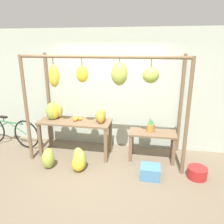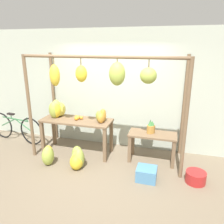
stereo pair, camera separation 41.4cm
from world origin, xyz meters
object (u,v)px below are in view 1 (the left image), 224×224
(banana_pile_ground_right, at_px, (79,160))
(fruit_crate_white, at_px, (150,172))
(banana_pile_on_table, at_px, (54,111))
(parked_bicycle, at_px, (9,131))
(papaya_pile, at_px, (101,116))
(blue_bucket, at_px, (197,173))
(orange_pile, at_px, (76,119))
(pineapple_cluster, at_px, (151,126))
(banana_pile_ground_left, at_px, (48,159))

(banana_pile_ground_right, relative_size, fruit_crate_white, 1.38)
(banana_pile_on_table, relative_size, parked_bicycle, 0.29)
(banana_pile_ground_right, distance_m, papaya_pile, 1.03)
(banana_pile_on_table, height_order, parked_bicycle, banana_pile_on_table)
(blue_bucket, height_order, parked_bicycle, parked_bicycle)
(banana_pile_ground_right, distance_m, fruit_crate_white, 1.43)
(banana_pile_ground_right, distance_m, parked_bicycle, 2.21)
(orange_pile, height_order, banana_pile_ground_right, orange_pile)
(banana_pile_ground_right, distance_m, blue_bucket, 2.31)
(parked_bicycle, height_order, papaya_pile, papaya_pile)
(papaya_pile, bearing_deg, orange_pile, -179.87)
(parked_bicycle, bearing_deg, orange_pile, -4.20)
(pineapple_cluster, bearing_deg, parked_bicycle, 179.12)
(blue_bucket, bearing_deg, parked_bicycle, 171.43)
(orange_pile, bearing_deg, banana_pile_ground_left, -118.26)
(fruit_crate_white, bearing_deg, papaya_pile, 148.15)
(orange_pile, xyz_separation_m, papaya_pile, (0.57, 0.00, 0.09))
(pineapple_cluster, bearing_deg, blue_bucket, -33.75)
(pineapple_cluster, distance_m, blue_bucket, 1.27)
(fruit_crate_white, height_order, papaya_pile, papaya_pile)
(fruit_crate_white, relative_size, parked_bicycle, 0.22)
(fruit_crate_white, bearing_deg, orange_pile, 157.81)
(fruit_crate_white, xyz_separation_m, parked_bicycle, (-3.49, 0.82, 0.25))
(banana_pile_ground_left, height_order, parked_bicycle, parked_bicycle)
(parked_bicycle, bearing_deg, blue_bucket, -8.57)
(banana_pile_on_table, xyz_separation_m, blue_bucket, (3.09, -0.56, -0.89))
(banana_pile_on_table, distance_m, papaya_pile, 1.11)
(banana_pile_ground_left, distance_m, blue_bucket, 2.94)
(banana_pile_on_table, relative_size, orange_pile, 2.38)
(parked_bicycle, bearing_deg, banana_pile_ground_left, -30.38)
(parked_bicycle, distance_m, papaya_pile, 2.46)
(pineapple_cluster, bearing_deg, banana_pile_on_table, -178.80)
(pineapple_cluster, distance_m, banana_pile_ground_right, 1.67)
(banana_pile_ground_left, distance_m, fruit_crate_white, 2.06)
(papaya_pile, bearing_deg, blue_bucket, -14.88)
(banana_pile_ground_left, bearing_deg, blue_bucket, 3.56)
(banana_pile_ground_left, bearing_deg, papaya_pile, 36.65)
(orange_pile, xyz_separation_m, banana_pile_ground_left, (-0.38, -0.71, -0.65))
(blue_bucket, xyz_separation_m, papaya_pile, (-1.98, 0.53, 0.83))
(papaya_pile, bearing_deg, fruit_crate_white, -31.85)
(papaya_pile, bearing_deg, pineapple_cluster, 4.19)
(banana_pile_ground_left, distance_m, banana_pile_ground_right, 0.63)
(banana_pile_on_table, xyz_separation_m, papaya_pile, (1.11, -0.03, -0.05))
(banana_pile_on_table, bearing_deg, orange_pile, -3.70)
(parked_bicycle, xyz_separation_m, papaya_pile, (2.39, -0.13, 0.57))
(parked_bicycle, bearing_deg, banana_pile_on_table, -4.41)
(banana_pile_ground_left, bearing_deg, parked_bicycle, 149.62)
(banana_pile_on_table, distance_m, fruit_crate_white, 2.48)
(orange_pile, bearing_deg, banana_pile_on_table, 176.30)
(banana_pile_ground_left, xyz_separation_m, parked_bicycle, (-1.44, 0.84, 0.17))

